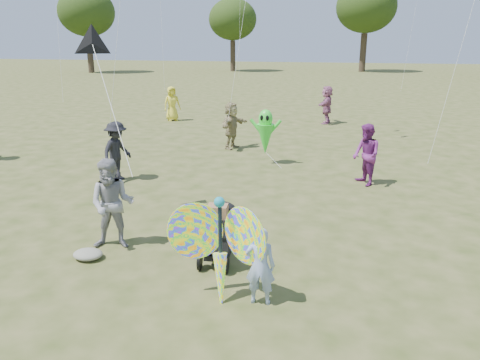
{
  "coord_description": "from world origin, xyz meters",
  "views": [
    {
      "loc": [
        2.01,
        -7.2,
        3.79
      ],
      "look_at": [
        -0.2,
        1.5,
        1.1
      ],
      "focal_mm": 35.0,
      "sensor_mm": 36.0,
      "label": 1
    }
  ],
  "objects_px": {
    "jogging_stroller": "(219,229)",
    "butterfly_kite": "(220,248)",
    "adult_man": "(112,204)",
    "alien_kite": "(265,134)",
    "crowd_j": "(327,105)",
    "crowd_b": "(117,151)",
    "child_girl": "(260,266)",
    "crowd_e": "(366,155)",
    "crowd_g": "(172,104)",
    "crowd_d": "(232,125)"
  },
  "relations": [
    {
      "from": "crowd_b",
      "to": "butterfly_kite",
      "type": "bearing_deg",
      "value": -129.65
    },
    {
      "from": "child_girl",
      "to": "crowd_g",
      "type": "height_order",
      "value": "crowd_g"
    },
    {
      "from": "child_girl",
      "to": "crowd_e",
      "type": "bearing_deg",
      "value": -107.95
    },
    {
      "from": "crowd_d",
      "to": "butterfly_kite",
      "type": "xyz_separation_m",
      "value": [
        2.56,
        -10.03,
        -0.02
      ]
    },
    {
      "from": "adult_man",
      "to": "crowd_d",
      "type": "bearing_deg",
      "value": 76.16
    },
    {
      "from": "jogging_stroller",
      "to": "alien_kite",
      "type": "xyz_separation_m",
      "value": [
        -0.57,
        6.94,
        0.36
      ]
    },
    {
      "from": "crowd_j",
      "to": "butterfly_kite",
      "type": "xyz_separation_m",
      "value": [
        -0.37,
        -16.27,
        -0.06
      ]
    },
    {
      "from": "crowd_g",
      "to": "crowd_b",
      "type": "bearing_deg",
      "value": -114.73
    },
    {
      "from": "crowd_e",
      "to": "crowd_d",
      "type": "bearing_deg",
      "value": -154.39
    },
    {
      "from": "crowd_e",
      "to": "jogging_stroller",
      "type": "bearing_deg",
      "value": -52.85
    },
    {
      "from": "child_girl",
      "to": "alien_kite",
      "type": "bearing_deg",
      "value": -84.15
    },
    {
      "from": "butterfly_kite",
      "to": "child_girl",
      "type": "bearing_deg",
      "value": -0.64
    },
    {
      "from": "adult_man",
      "to": "crowd_g",
      "type": "xyz_separation_m",
      "value": [
        -4.53,
        13.98,
        -0.04
      ]
    },
    {
      "from": "crowd_e",
      "to": "crowd_g",
      "type": "relative_size",
      "value": 1.01
    },
    {
      "from": "butterfly_kite",
      "to": "alien_kite",
      "type": "distance_m",
      "value": 8.17
    },
    {
      "from": "child_girl",
      "to": "crowd_g",
      "type": "bearing_deg",
      "value": -68.45
    },
    {
      "from": "crowd_d",
      "to": "crowd_e",
      "type": "height_order",
      "value": "crowd_d"
    },
    {
      "from": "crowd_d",
      "to": "crowd_g",
      "type": "bearing_deg",
      "value": 56.04
    },
    {
      "from": "crowd_g",
      "to": "jogging_stroller",
      "type": "distance_m",
      "value": 15.54
    },
    {
      "from": "adult_man",
      "to": "alien_kite",
      "type": "bearing_deg",
      "value": 63.01
    },
    {
      "from": "child_girl",
      "to": "crowd_j",
      "type": "height_order",
      "value": "crowd_j"
    },
    {
      "from": "crowd_g",
      "to": "crowd_j",
      "type": "distance_m",
      "value": 7.44
    },
    {
      "from": "child_girl",
      "to": "jogging_stroller",
      "type": "relative_size",
      "value": 1.12
    },
    {
      "from": "alien_kite",
      "to": "adult_man",
      "type": "bearing_deg",
      "value": -102.54
    },
    {
      "from": "adult_man",
      "to": "crowd_b",
      "type": "bearing_deg",
      "value": 103.03
    },
    {
      "from": "child_girl",
      "to": "crowd_b",
      "type": "xyz_separation_m",
      "value": [
        -5.2,
        5.34,
        0.22
      ]
    },
    {
      "from": "crowd_g",
      "to": "alien_kite",
      "type": "xyz_separation_m",
      "value": [
        6.05,
        -7.12,
        0.14
      ]
    },
    {
      "from": "child_girl",
      "to": "crowd_e",
      "type": "xyz_separation_m",
      "value": [
        1.52,
        6.59,
        0.23
      ]
    },
    {
      "from": "child_girl",
      "to": "alien_kite",
      "type": "distance_m",
      "value": 8.28
    },
    {
      "from": "alien_kite",
      "to": "crowd_g",
      "type": "bearing_deg",
      "value": 130.39
    },
    {
      "from": "child_girl",
      "to": "crowd_j",
      "type": "relative_size",
      "value": 0.69
    },
    {
      "from": "crowd_d",
      "to": "crowd_j",
      "type": "distance_m",
      "value": 6.89
    },
    {
      "from": "crowd_e",
      "to": "crowd_j",
      "type": "height_order",
      "value": "crowd_j"
    },
    {
      "from": "child_girl",
      "to": "butterfly_kite",
      "type": "height_order",
      "value": "butterfly_kite"
    },
    {
      "from": "child_girl",
      "to": "crowd_e",
      "type": "height_order",
      "value": "crowd_e"
    },
    {
      "from": "crowd_j",
      "to": "alien_kite",
      "type": "relative_size",
      "value": 1.01
    },
    {
      "from": "butterfly_kite",
      "to": "crowd_b",
      "type": "bearing_deg",
      "value": 130.69
    },
    {
      "from": "crowd_j",
      "to": "jogging_stroller",
      "type": "height_order",
      "value": "crowd_j"
    },
    {
      "from": "butterfly_kite",
      "to": "adult_man",
      "type": "bearing_deg",
      "value": 153.08
    },
    {
      "from": "crowd_b",
      "to": "crowd_g",
      "type": "xyz_separation_m",
      "value": [
        -2.4,
        9.9,
        -0.0
      ]
    },
    {
      "from": "crowd_b",
      "to": "jogging_stroller",
      "type": "relative_size",
      "value": 1.52
    },
    {
      "from": "crowd_b",
      "to": "crowd_e",
      "type": "bearing_deg",
      "value": -69.87
    },
    {
      "from": "child_girl",
      "to": "crowd_d",
      "type": "height_order",
      "value": "crowd_d"
    },
    {
      "from": "jogging_stroller",
      "to": "butterfly_kite",
      "type": "relative_size",
      "value": 0.6
    },
    {
      "from": "crowd_b",
      "to": "butterfly_kite",
      "type": "distance_m",
      "value": 7.04
    },
    {
      "from": "crowd_b",
      "to": "crowd_j",
      "type": "height_order",
      "value": "crowd_j"
    },
    {
      "from": "crowd_g",
      "to": "butterfly_kite",
      "type": "xyz_separation_m",
      "value": [
        6.99,
        -15.23,
        -0.01
      ]
    },
    {
      "from": "adult_man",
      "to": "jogging_stroller",
      "type": "bearing_deg",
      "value": -16.55
    },
    {
      "from": "crowd_d",
      "to": "crowd_g",
      "type": "relative_size",
      "value": 1.02
    },
    {
      "from": "adult_man",
      "to": "alien_kite",
      "type": "relative_size",
      "value": 0.99
    }
  ]
}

